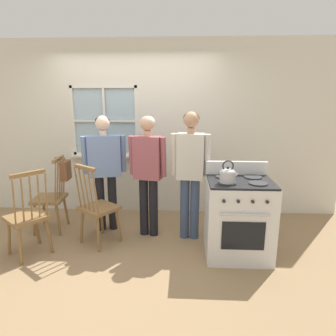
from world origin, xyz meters
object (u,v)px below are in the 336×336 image
(potted_plant, at_px, (113,151))
(stove, at_px, (238,217))
(person_adult_right, at_px, (190,165))
(chair_center_cluster, at_px, (98,208))
(person_teen_center, at_px, (148,167))
(chair_by_window, at_px, (51,198))
(kettle, at_px, (228,175))
(handbag, at_px, (65,170))
(person_elderly_left, at_px, (105,163))
(chair_near_wall, at_px, (28,218))

(potted_plant, bearing_deg, stove, -35.95)
(person_adult_right, bearing_deg, chair_center_cluster, -163.56)
(person_teen_center, bearing_deg, stove, -11.46)
(chair_center_cluster, distance_m, person_adult_right, 1.31)
(chair_by_window, height_order, potted_plant, potted_plant)
(stove, relative_size, kettle, 4.39)
(chair_center_cluster, bearing_deg, kettle, -155.36)
(stove, height_order, potted_plant, potted_plant)
(person_teen_center, height_order, handbag, person_teen_center)
(potted_plant, bearing_deg, chair_by_window, -134.77)
(person_elderly_left, height_order, handbag, person_elderly_left)
(chair_by_window, distance_m, kettle, 2.48)
(person_teen_center, bearing_deg, person_adult_right, 4.73)
(person_adult_right, xyz_separation_m, handbag, (-1.70, 0.15, -0.13))
(chair_center_cluster, height_order, person_teen_center, person_teen_center)
(chair_center_cluster, relative_size, stove, 0.97)
(person_elderly_left, height_order, person_adult_right, person_adult_right)
(person_teen_center, bearing_deg, kettle, -21.01)
(kettle, height_order, handbag, kettle)
(kettle, relative_size, handbag, 0.80)
(stove, xyz_separation_m, kettle, (-0.17, -0.13, 0.55))
(kettle, bearing_deg, potted_plant, 138.53)
(person_adult_right, bearing_deg, stove, -29.27)
(chair_near_wall, distance_m, potted_plant, 1.67)
(person_teen_center, bearing_deg, chair_near_wall, -144.67)
(chair_by_window, bearing_deg, chair_center_cluster, 61.58)
(stove, bearing_deg, person_teen_center, 157.17)
(chair_center_cluster, bearing_deg, handbag, 2.27)
(handbag, bearing_deg, potted_plant, 55.30)
(person_adult_right, bearing_deg, handbag, -178.65)
(person_elderly_left, bearing_deg, handbag, 170.76)
(person_elderly_left, bearing_deg, chair_center_cluster, -105.71)
(chair_center_cluster, bearing_deg, chair_by_window, 12.32)
(potted_plant, bearing_deg, chair_near_wall, -116.75)
(person_elderly_left, relative_size, kettle, 6.52)
(chair_near_wall, relative_size, potted_plant, 4.52)
(person_adult_right, distance_m, potted_plant, 1.48)
(stove, bearing_deg, person_adult_right, 144.25)
(kettle, distance_m, potted_plant, 2.13)
(stove, distance_m, kettle, 0.59)
(chair_center_cluster, relative_size, potted_plant, 4.52)
(person_teen_center, relative_size, person_adult_right, 0.96)
(person_adult_right, bearing_deg, chair_by_window, -177.53)
(person_adult_right, bearing_deg, chair_near_wall, -157.76)
(person_elderly_left, bearing_deg, chair_near_wall, -149.85)
(person_adult_right, height_order, stove, person_adult_right)
(person_elderly_left, bearing_deg, stove, -34.20)
(chair_near_wall, relative_size, person_elderly_left, 0.65)
(person_teen_center, height_order, potted_plant, person_teen_center)
(person_elderly_left, distance_m, potted_plant, 0.67)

